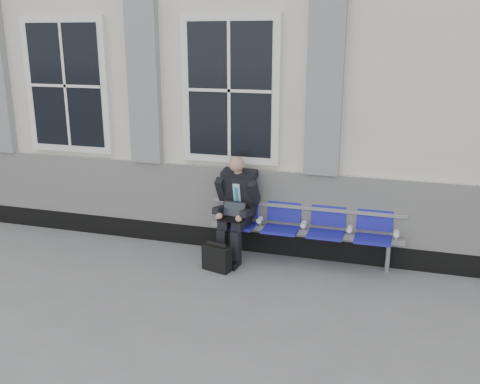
% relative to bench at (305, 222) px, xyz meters
% --- Properties ---
extents(ground, '(70.00, 70.00, 0.00)m').
position_rel_bench_xyz_m(ground, '(-1.43, -1.32, -0.55)').
color(ground, slate).
rests_on(ground, ground).
extents(station_building, '(14.40, 4.40, 4.49)m').
position_rel_bench_xyz_m(station_building, '(-1.44, 2.15, 1.67)').
color(station_building, silver).
rests_on(station_building, ground).
extents(bench, '(2.60, 0.47, 0.91)m').
position_rel_bench_xyz_m(bench, '(0.00, 0.00, 0.00)').
color(bench, '#9EA0A3').
rests_on(bench, ground).
extents(businessman, '(0.58, 0.79, 1.42)m').
position_rel_bench_xyz_m(businessman, '(-0.91, -0.13, 0.22)').
color(businessman, black).
rests_on(businessman, ground).
extents(briefcase, '(0.40, 0.25, 0.38)m').
position_rel_bench_xyz_m(briefcase, '(-1.02, -0.63, -0.37)').
color(briefcase, black).
rests_on(briefcase, ground).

